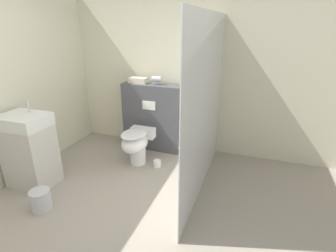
{
  "coord_description": "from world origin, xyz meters",
  "views": [
    {
      "loc": [
        1.4,
        -1.71,
        1.98
      ],
      "look_at": [
        0.31,
        1.36,
        0.71
      ],
      "focal_mm": 28.0,
      "sensor_mm": 36.0,
      "label": 1
    }
  ],
  "objects": [
    {
      "name": "ground_plane",
      "position": [
        0.0,
        0.0,
        0.0
      ],
      "size": [
        12.0,
        12.0,
        0.0
      ],
      "primitive_type": "plane",
      "color": "#9E9384"
    },
    {
      "name": "wall_back",
      "position": [
        0.0,
        2.29,
        1.25
      ],
      "size": [
        8.0,
        0.06,
        2.5
      ],
      "color": "beige",
      "rests_on": "ground_plane"
    },
    {
      "name": "folded_towel",
      "position": [
        -0.46,
        2.07,
        1.14
      ],
      "size": [
        0.3,
        0.15,
        0.09
      ],
      "color": "beige",
      "rests_on": "partition_panel"
    },
    {
      "name": "partition_panel",
      "position": [
        -0.21,
        2.07,
        0.55
      ],
      "size": [
        0.97,
        0.31,
        1.1
      ],
      "color": "#4C4C51",
      "rests_on": "ground_plane"
    },
    {
      "name": "hair_drier",
      "position": [
        -0.12,
        2.07,
        1.18
      ],
      "size": [
        0.18,
        0.08,
        0.13
      ],
      "color": "#B7B7BC",
      "rests_on": "partition_panel"
    },
    {
      "name": "spare_toilet_roll",
      "position": [
        0.1,
        1.46,
        0.05
      ],
      "size": [
        0.11,
        0.11,
        0.1
      ],
      "color": "white",
      "rests_on": "ground_plane"
    },
    {
      "name": "sink_vanity",
      "position": [
        -1.27,
        0.52,
        0.48
      ],
      "size": [
        0.57,
        0.44,
        1.1
      ],
      "color": "beige",
      "rests_on": "ground_plane"
    },
    {
      "name": "shower_glass",
      "position": [
        0.84,
        1.21,
        1.06
      ],
      "size": [
        0.04,
        2.11,
        2.12
      ],
      "color": "silver",
      "rests_on": "ground_plane"
    },
    {
      "name": "waste_bin",
      "position": [
        -0.78,
        0.12,
        0.12
      ],
      "size": [
        0.23,
        0.23,
        0.25
      ],
      "color": "silver",
      "rests_on": "ground_plane"
    },
    {
      "name": "toilet",
      "position": [
        -0.22,
        1.44,
        0.34
      ],
      "size": [
        0.37,
        0.62,
        0.53
      ],
      "color": "white",
      "rests_on": "ground_plane"
    }
  ]
}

